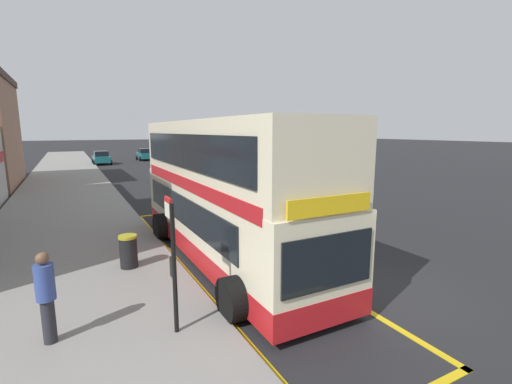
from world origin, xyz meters
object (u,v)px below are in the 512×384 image
Objects in this scene: parked_car_teal_ahead at (145,154)px; double_decker_bus at (223,195)px; litter_bin at (128,251)px; bus_stop_sign at (173,255)px; pedestrian_waiting_near_sign at (46,294)px; parked_car_teal_kerbside at (101,158)px; parked_car_silver_far at (183,165)px.

double_decker_bus is at bearing -97.16° from parked_car_teal_ahead.
double_decker_bus is 3.28m from litter_bin.
double_decker_bus is 40.97m from parked_car_teal_ahead.
pedestrian_waiting_near_sign is at bearing 162.66° from bus_stop_sign.
parked_car_teal_kerbside is 1.00× the size of parked_car_silver_far.
double_decker_bus is at bearing 32.24° from pedestrian_waiting_near_sign.
parked_car_silver_far is 2.36× the size of pedestrian_waiting_near_sign.
parked_car_silver_far is at bearing 76.68° from double_decker_bus.
bus_stop_sign is (-2.63, -3.75, -0.34)m from double_decker_bus.
parked_car_teal_ahead is at bearing -90.89° from parked_car_silver_far.
bus_stop_sign is 45.07m from parked_car_teal_ahead.
double_decker_bus reaches higher than parked_car_teal_kerbside.
parked_car_teal_kerbside is (-5.93, -3.82, 0.00)m from parked_car_teal_ahead.
parked_car_teal_kerbside is 40.07m from pedestrian_waiting_near_sign.
bus_stop_sign reaches higher than parked_car_teal_ahead.
double_decker_bus reaches higher than litter_bin.
double_decker_bus is 2.50× the size of parked_car_teal_ahead.
double_decker_bus is at bearing -89.37° from parked_car_teal_kerbside.
parked_car_silver_far is 4.36× the size of litter_bin.
pedestrian_waiting_near_sign is (-10.07, -43.68, 0.31)m from parked_car_teal_ahead.
parked_car_teal_ahead is 1.00× the size of parked_car_silver_far.
parked_car_silver_far is 28.24m from pedestrian_waiting_near_sign.
parked_car_teal_ahead is at bearing 82.67° from double_decker_bus.
litter_bin is at bearing 68.10° from parked_car_silver_far.
parked_car_teal_ahead is (5.22, 40.62, -1.26)m from double_decker_bus.
bus_stop_sign is 40.60m from parked_car_teal_kerbside.
parked_car_teal_ahead is at bearing 77.02° from pedestrian_waiting_near_sign.
bus_stop_sign reaches higher than pedestrian_waiting_near_sign.
pedestrian_waiting_near_sign is (-4.14, -39.86, 0.31)m from parked_car_teal_kerbside.
double_decker_bus is 4.59m from bus_stop_sign.
bus_stop_sign is 1.51× the size of pedestrian_waiting_near_sign.
parked_car_teal_kerbside is 36.70m from litter_bin.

